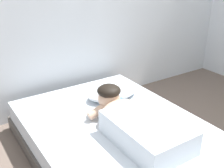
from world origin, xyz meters
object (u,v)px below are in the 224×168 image
object	(u,v)px
pillow	(113,92)
bed	(121,144)
cell_phone	(161,143)
person_lying	(135,121)
coffee_cup	(118,103)

from	to	relation	value
pillow	bed	bearing A→B (deg)	-116.24
pillow	cell_phone	world-z (taller)	pillow
cell_phone	person_lying	bearing A→B (deg)	109.83
cell_phone	coffee_cup	bearing A→B (deg)	84.16
bed	cell_phone	world-z (taller)	cell_phone
person_lying	cell_phone	world-z (taller)	person_lying
bed	person_lying	xyz separation A→B (m)	(0.04, -0.11, 0.25)
person_lying	coffee_cup	size ratio (longest dim) A/B	7.36
coffee_cup	cell_phone	distance (m)	0.64
pillow	person_lying	bearing A→B (deg)	-108.53
pillow	coffee_cup	distance (m)	0.20
bed	pillow	world-z (taller)	pillow
bed	cell_phone	distance (m)	0.38
bed	coffee_cup	distance (m)	0.41
bed	cell_phone	size ratio (longest dim) A/B	13.94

